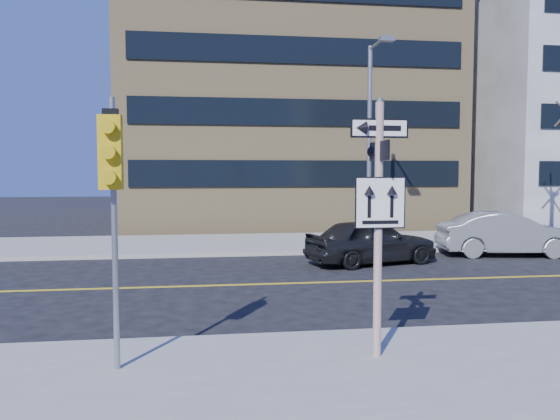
{
  "coord_description": "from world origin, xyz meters",
  "views": [
    {
      "loc": [
        -2.69,
        -10.69,
        3.08
      ],
      "look_at": [
        -0.65,
        4.0,
        2.04
      ],
      "focal_mm": 35.0,
      "sensor_mm": 36.0,
      "label": 1
    }
  ],
  "objects": [
    {
      "name": "ground",
      "position": [
        0.0,
        0.0,
        0.0
      ],
      "size": [
        120.0,
        120.0,
        0.0
      ],
      "primitive_type": "plane",
      "color": "black",
      "rests_on": "ground"
    },
    {
      "name": "sign_pole",
      "position": [
        0.0,
        -2.51,
        2.44
      ],
      "size": [
        0.92,
        0.92,
        4.06
      ],
      "color": "white",
      "rests_on": "near_sidewalk"
    },
    {
      "name": "traffic_signal",
      "position": [
        -4.0,
        -2.66,
        3.03
      ],
      "size": [
        0.32,
        0.45,
        4.0
      ],
      "color": "gray",
      "rests_on": "near_sidewalk"
    },
    {
      "name": "streetlight_a",
      "position": [
        4.0,
        10.76,
        4.76
      ],
      "size": [
        0.55,
        2.25,
        8.0
      ],
      "color": "gray",
      "rests_on": "far_sidewalk"
    },
    {
      "name": "parked_car_a",
      "position": [
        2.82,
        6.84,
        0.76
      ],
      "size": [
        2.89,
        4.78,
        1.52
      ],
      "primitive_type": "imported",
      "rotation": [
        0.0,
        0.0,
        1.83
      ],
      "color": "black",
      "rests_on": "ground"
    },
    {
      "name": "building_brick",
      "position": [
        2.0,
        25.0,
        9.0
      ],
      "size": [
        18.0,
        18.0,
        18.0
      ],
      "primitive_type": "cube",
      "color": "tan",
      "rests_on": "ground"
    },
    {
      "name": "parked_car_b",
      "position": [
        8.29,
        7.88,
        0.8
      ],
      "size": [
        2.44,
        5.06,
        1.6
      ],
      "primitive_type": "imported",
      "rotation": [
        0.0,
        0.0,
        1.41
      ],
      "color": "slate",
      "rests_on": "ground"
    }
  ]
}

